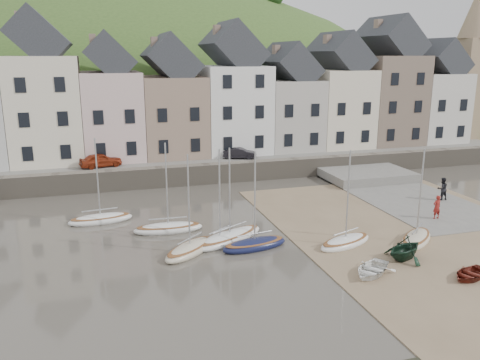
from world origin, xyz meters
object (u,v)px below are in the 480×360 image
object	(u,v)px
rowboat_green	(405,248)
car_right	(240,153)
rowboat_red	(470,274)
sailboat_0	(101,219)
person_red	(437,207)
rowboat_white	(372,269)
car_left	(101,160)
person_dark	(442,189)

from	to	relation	value
rowboat_green	car_right	world-z (taller)	car_right
rowboat_red	sailboat_0	bearing A→B (deg)	-149.86
person_red	car_right	bearing A→B (deg)	-64.38
rowboat_red	person_red	xyz separation A→B (m)	(4.59, 8.72, 0.66)
rowboat_white	rowboat_red	bearing A→B (deg)	32.26
car_left	person_red	bearing A→B (deg)	-140.19
rowboat_green	rowboat_red	bearing A→B (deg)	9.97
sailboat_0	rowboat_red	bearing A→B (deg)	-38.98
sailboat_0	rowboat_white	xyz separation A→B (m)	(13.91, -13.21, 0.10)
rowboat_white	car_right	world-z (taller)	car_right
rowboat_white	car_right	xyz separation A→B (m)	(-0.22, 24.34, 1.78)
rowboat_green	car_right	bearing A→B (deg)	166.60
car_left	car_right	world-z (taller)	car_left
rowboat_green	person_dark	distance (m)	13.77
rowboat_red	car_right	world-z (taller)	car_right
person_dark	rowboat_white	bearing A→B (deg)	42.19
rowboat_white	sailboat_0	bearing A→B (deg)	-169.39
sailboat_0	rowboat_white	size ratio (longest dim) A/B	2.19
person_red	car_left	bearing A→B (deg)	-40.50
rowboat_green	car_right	xyz separation A→B (m)	(-3.11, 23.11, 1.35)
rowboat_green	person_dark	world-z (taller)	person_dark
person_dark	rowboat_red	bearing A→B (deg)	59.81
sailboat_0	car_left	xyz separation A→B (m)	(0.37, 11.13, 1.98)
car_right	rowboat_red	bearing A→B (deg)	-149.83
person_red	rowboat_white	bearing A→B (deg)	32.83
car_left	rowboat_green	bearing A→B (deg)	-157.34
rowboat_green	rowboat_red	distance (m)	3.72
rowboat_white	rowboat_red	size ratio (longest dim) A/B	1.12
person_dark	car_left	distance (m)	29.80
rowboat_red	car_right	size ratio (longest dim) A/B	0.78
rowboat_green	car_right	size ratio (longest dim) A/B	0.84
rowboat_green	person_red	distance (m)	8.55
car_left	car_right	size ratio (longest dim) A/B	1.15
rowboat_white	person_dark	bearing A→B (deg)	93.71
person_red	person_dark	xyz separation A→B (m)	(3.52, 3.88, 0.06)
car_right	rowboat_green	bearing A→B (deg)	-152.96
rowboat_red	person_dark	bearing A→B (deg)	126.32
rowboat_green	rowboat_red	size ratio (longest dim) A/B	1.07
sailboat_0	rowboat_green	distance (m)	20.64
rowboat_red	rowboat_green	bearing A→B (deg)	-169.85
rowboat_green	rowboat_red	xyz separation A→B (m)	(1.90, -3.16, -0.46)
rowboat_red	car_right	bearing A→B (deg)	169.92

